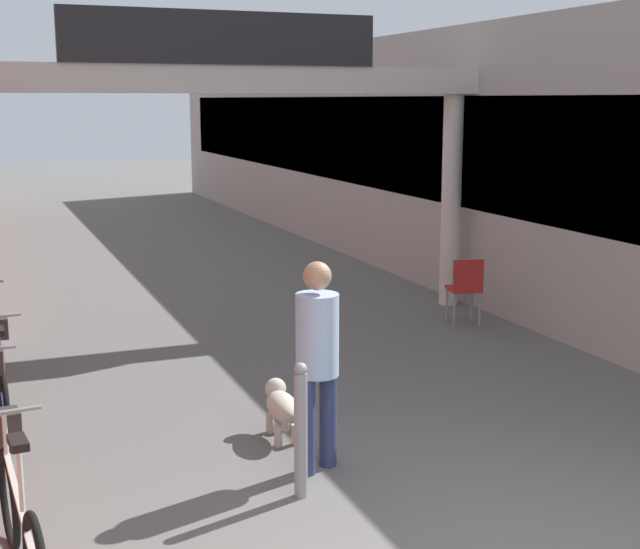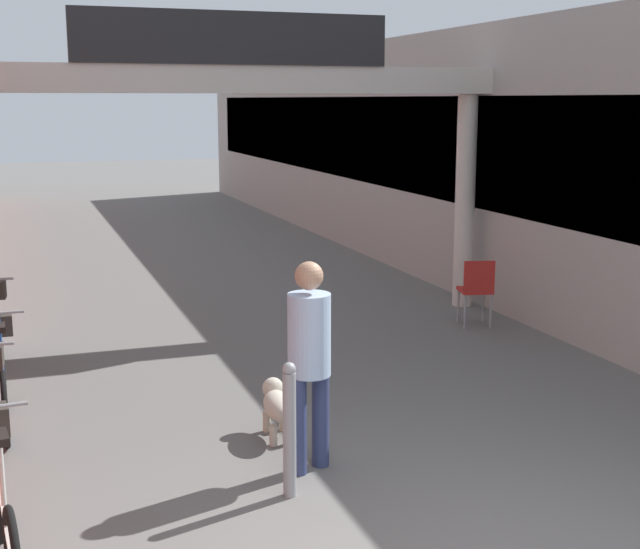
% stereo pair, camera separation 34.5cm
% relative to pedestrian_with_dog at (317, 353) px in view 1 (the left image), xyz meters
% --- Properties ---
extents(storefront_right, '(3.00, 26.00, 3.96)m').
position_rel_pedestrian_with_dog_xyz_m(storefront_right, '(5.67, 8.69, 1.01)').
color(storefront_right, '#9E9993').
rests_on(storefront_right, ground_plane).
extents(arcade_sign_gateway, '(7.40, 0.47, 3.98)m').
position_rel_pedestrian_with_dog_xyz_m(arcade_sign_gateway, '(0.57, 4.78, 1.84)').
color(arcade_sign_gateway, beige).
rests_on(arcade_sign_gateway, ground_plane).
extents(pedestrian_with_dog, '(0.45, 0.45, 1.70)m').
position_rel_pedestrian_with_dog_xyz_m(pedestrian_with_dog, '(0.00, 0.00, 0.00)').
color(pedestrian_with_dog, navy).
rests_on(pedestrian_with_dog, ground_plane).
extents(dog_on_leash, '(0.31, 0.65, 0.47)m').
position_rel_pedestrian_with_dog_xyz_m(dog_on_leash, '(-0.04, 0.79, -0.68)').
color(dog_on_leash, beige).
rests_on(dog_on_leash, ground_plane).
extents(bicycle_silver_nearest, '(0.46, 1.69, 0.98)m').
position_rel_pedestrian_with_dog_xyz_m(bicycle_silver_nearest, '(-2.31, -0.82, -0.54)').
color(bicycle_silver_nearest, black).
rests_on(bicycle_silver_nearest, ground_plane).
extents(bicycle_blue_third, '(0.46, 1.69, 0.98)m').
position_rel_pedestrian_with_dog_xyz_m(bicycle_blue_third, '(-2.31, 1.92, -0.54)').
color(bicycle_blue_third, black).
rests_on(bicycle_blue_third, ground_plane).
extents(bollard_post_metal, '(0.10, 0.10, 1.04)m').
position_rel_pedestrian_with_dog_xyz_m(bollard_post_metal, '(-0.29, -0.41, -0.44)').
color(bollard_post_metal, gray).
rests_on(bollard_post_metal, ground_plane).
extents(cafe_chair_red_nearer, '(0.48, 0.48, 0.89)m').
position_rel_pedestrian_with_dog_xyz_m(cafe_chair_red_nearer, '(3.50, 3.63, -0.43)').
color(cafe_chair_red_nearer, gray).
rests_on(cafe_chair_red_nearer, ground_plane).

